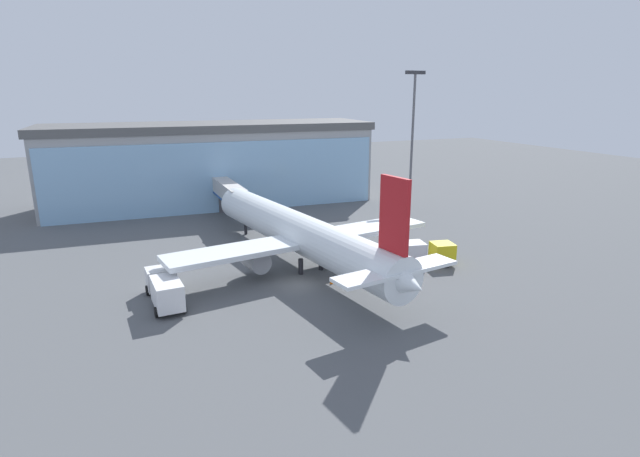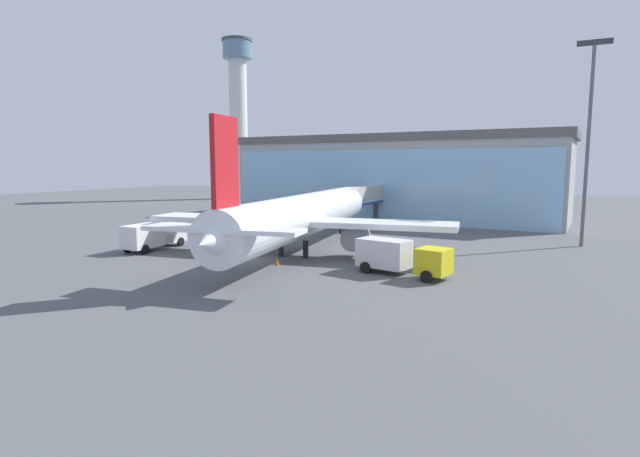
# 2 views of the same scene
# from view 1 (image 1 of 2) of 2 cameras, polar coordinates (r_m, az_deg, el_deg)

# --- Properties ---
(ground) EXTENTS (240.00, 240.00, 0.00)m
(ground) POSITION_cam_1_polar(r_m,az_deg,el_deg) (48.21, -2.41, -6.32)
(ground) COLOR #545659
(terminal_building) EXTENTS (52.01, 17.44, 12.98)m
(terminal_building) POSITION_cam_1_polar(r_m,az_deg,el_deg) (83.77, -12.21, 7.27)
(terminal_building) COLOR #A0A0A0
(terminal_building) RESTS_ON ground
(jet_bridge) EXTENTS (2.25, 13.86, 5.47)m
(jet_bridge) POSITION_cam_1_polar(r_m,az_deg,el_deg) (71.98, -10.48, 4.14)
(jet_bridge) COLOR beige
(jet_bridge) RESTS_ON ground
(apron_light_mast) EXTENTS (3.20, 0.40, 20.71)m
(apron_light_mast) POSITION_cam_1_polar(r_m,az_deg,el_deg) (76.07, 10.54, 10.85)
(apron_light_mast) COLOR #59595E
(apron_light_mast) RESTS_ON ground
(airplane) EXTENTS (29.31, 37.19, 11.60)m
(airplane) POSITION_cam_1_polar(r_m,az_deg,el_deg) (51.87, -2.24, -0.58)
(airplane) COLOR white
(airplane) RESTS_ON ground
(catering_truck) EXTENTS (2.82, 7.41, 2.65)m
(catering_truck) POSITION_cam_1_polar(r_m,az_deg,el_deg) (45.20, -17.34, -6.56)
(catering_truck) COLOR silver
(catering_truck) RESTS_ON ground
(fuel_truck) EXTENTS (7.59, 3.67, 2.65)m
(fuel_truck) POSITION_cam_1_polar(r_m,az_deg,el_deg) (53.38, 11.05, -2.75)
(fuel_truck) COLOR yellow
(fuel_truck) RESTS_ON ground
(baggage_cart) EXTENTS (3.22, 2.81, 1.50)m
(baggage_cart) POSITION_cam_1_polar(r_m,az_deg,el_deg) (56.82, 6.98, -2.48)
(baggage_cart) COLOR slate
(baggage_cart) RESTS_ON ground
(safety_cone_nose) EXTENTS (0.36, 0.36, 0.55)m
(safety_cone_nose) POSITION_cam_1_polar(r_m,az_deg,el_deg) (48.09, 1.33, -6.01)
(safety_cone_nose) COLOR orange
(safety_cone_nose) RESTS_ON ground
(safety_cone_wingtip) EXTENTS (0.36, 0.36, 0.55)m
(safety_cone_wingtip) POSITION_cam_1_polar(r_m,az_deg,el_deg) (58.52, 11.47, -2.38)
(safety_cone_wingtip) COLOR orange
(safety_cone_wingtip) RESTS_ON ground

